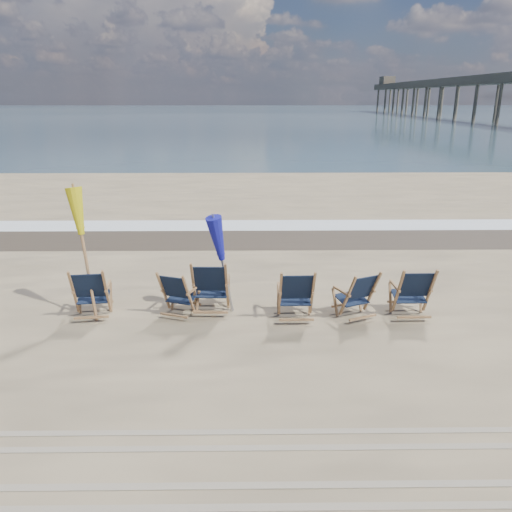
# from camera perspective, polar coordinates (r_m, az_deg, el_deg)

# --- Properties ---
(ocean) EXTENTS (400.00, 400.00, 0.00)m
(ocean) POSITION_cam_1_polar(r_m,az_deg,el_deg) (135.50, -0.70, 16.06)
(ocean) COLOR #3B5362
(ocean) RESTS_ON ground
(surf_foam) EXTENTS (200.00, 1.40, 0.01)m
(surf_foam) POSITION_cam_1_polar(r_m,az_deg,el_deg) (16.24, -0.27, 3.55)
(surf_foam) COLOR silver
(surf_foam) RESTS_ON ground
(wet_sand_strip) EXTENTS (200.00, 2.60, 0.00)m
(wet_sand_strip) POSITION_cam_1_polar(r_m,az_deg,el_deg) (14.79, -0.23, 2.12)
(wet_sand_strip) COLOR #42362A
(wet_sand_strip) RESTS_ON ground
(tire_tracks) EXTENTS (80.00, 1.30, 0.01)m
(tire_tracks) POSITION_cam_1_polar(r_m,az_deg,el_deg) (6.11, 0.64, -22.86)
(tire_tracks) COLOR gray
(tire_tracks) RESTS_ON ground
(beach_chair_0) EXTENTS (0.75, 0.82, 1.04)m
(beach_chair_0) POSITION_cam_1_polar(r_m,az_deg,el_deg) (9.64, -16.70, -4.09)
(beach_chair_0) COLOR black
(beach_chair_0) RESTS_ON ground
(beach_chair_1) EXTENTS (0.80, 0.84, 0.94)m
(beach_chair_1) POSITION_cam_1_polar(r_m,az_deg,el_deg) (9.31, -7.70, -4.59)
(beach_chair_1) COLOR black
(beach_chair_1) RESTS_ON ground
(beach_chair_2) EXTENTS (0.74, 0.83, 1.12)m
(beach_chair_2) POSITION_cam_1_polar(r_m,az_deg,el_deg) (9.41, -3.36, -3.64)
(beach_chair_2) COLOR black
(beach_chair_2) RESTS_ON ground
(beach_chair_3) EXTENTS (0.69, 0.78, 1.06)m
(beach_chair_3) POSITION_cam_1_polar(r_m,az_deg,el_deg) (9.17, 6.48, -4.50)
(beach_chair_3) COLOR black
(beach_chair_3) RESTS_ON ground
(beach_chair_4) EXTENTS (0.86, 0.90, 0.98)m
(beach_chair_4) POSITION_cam_1_polar(r_m,az_deg,el_deg) (9.56, 13.15, -4.18)
(beach_chair_4) COLOR black
(beach_chair_4) RESTS_ON ground
(beach_chair_5) EXTENTS (0.69, 0.78, 1.06)m
(beach_chair_5) POSITION_cam_1_polar(r_m,az_deg,el_deg) (9.77, 19.26, -4.02)
(beach_chair_5) COLOR black
(beach_chair_5) RESTS_ON ground
(umbrella_yellow) EXTENTS (0.30, 0.30, 2.46)m
(umbrella_yellow) POSITION_cam_1_polar(r_m,az_deg,el_deg) (9.40, -19.31, 4.03)
(umbrella_yellow) COLOR #956A42
(umbrella_yellow) RESTS_ON ground
(umbrella_blue) EXTENTS (0.30, 0.30, 1.98)m
(umbrella_blue) POSITION_cam_1_polar(r_m,az_deg,el_deg) (9.17, -3.71, 1.73)
(umbrella_blue) COLOR #A5A5AD
(umbrella_blue) RESTS_ON ground
(fishing_pier) EXTENTS (4.40, 140.00, 9.30)m
(fishing_pier) POSITION_cam_1_polar(r_m,az_deg,el_deg) (89.92, 25.48, 16.54)
(fishing_pier) COLOR brown
(fishing_pier) RESTS_ON ground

